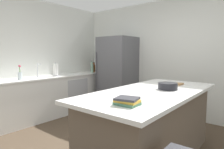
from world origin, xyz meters
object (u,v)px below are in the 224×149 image
at_px(syrup_bottle, 99,68).
at_px(mixing_bowl, 168,86).
at_px(kitchen_island, 152,125).
at_px(cookbook_stack, 127,101).
at_px(whiskey_bottle, 93,68).
at_px(vinegar_bottle, 94,68).
at_px(flower_vase, 20,75).
at_px(cutting_board, 171,83).
at_px(sink_faucet, 38,70).
at_px(paper_towel_roll, 56,70).
at_px(refrigerator, 117,74).
at_px(gin_bottle, 92,68).

height_order(syrup_bottle, mixing_bowl, syrup_bottle).
bearing_deg(kitchen_island, cookbook_stack, -78.82).
xyz_separation_m(whiskey_bottle, mixing_bowl, (2.73, -1.36, -0.03)).
bearing_deg(vinegar_bottle, flower_vase, -88.48).
height_order(whiskey_bottle, cutting_board, whiskey_bottle).
bearing_deg(mixing_bowl, cookbook_stack, -87.95).
distance_m(mixing_bowl, cutting_board, 0.52).
height_order(sink_faucet, paper_towel_roll, paper_towel_roll).
bearing_deg(refrigerator, syrup_bottle, 168.51).
bearing_deg(flower_vase, sink_faucet, 102.17).
distance_m(vinegar_bottle, mixing_bowl, 3.13).
bearing_deg(flower_vase, gin_bottle, 89.25).
xyz_separation_m(syrup_bottle, cookbook_stack, (2.74, -2.53, -0.05)).
height_order(refrigerator, gin_bottle, refrigerator).
bearing_deg(whiskey_bottle, sink_faucet, -93.11).
distance_m(refrigerator, cutting_board, 1.97).
relative_size(cookbook_stack, mixing_bowl, 0.93).
relative_size(vinegar_bottle, cookbook_stack, 1.11).
bearing_deg(gin_bottle, cookbook_stack, -39.65).
bearing_deg(paper_towel_roll, refrigerator, 57.00).
height_order(flower_vase, cookbook_stack, flower_vase).
distance_m(kitchen_island, whiskey_bottle, 3.08).
distance_m(sink_faucet, gin_bottle, 1.51).
xyz_separation_m(paper_towel_roll, syrup_bottle, (0.02, 1.40, -0.02)).
bearing_deg(whiskey_bottle, kitchen_island, -30.80).
bearing_deg(cutting_board, kitchen_island, -87.48).
xyz_separation_m(refrigerator, flower_vase, (-0.81, -2.05, 0.10)).
xyz_separation_m(paper_towel_roll, cookbook_stack, (2.75, -1.13, -0.07)).
distance_m(paper_towel_roll, whiskey_bottle, 1.22).
bearing_deg(mixing_bowl, sink_faucet, -175.20).
distance_m(paper_towel_roll, gin_bottle, 1.13).
relative_size(kitchen_island, cookbook_stack, 9.45).
bearing_deg(kitchen_island, paper_towel_roll, 172.66).
xyz_separation_m(refrigerator, vinegar_bottle, (-0.87, 0.06, 0.10)).
height_order(sink_faucet, whiskey_bottle, sink_faucet).
bearing_deg(refrigerator, cookbook_stack, -50.66).
distance_m(kitchen_island, vinegar_bottle, 3.16).
xyz_separation_m(kitchen_island, paper_towel_roll, (-2.60, 0.33, 0.56)).
bearing_deg(paper_towel_roll, syrup_bottle, 89.36).
bearing_deg(cutting_board, paper_towel_roll, -172.03).
xyz_separation_m(paper_towel_roll, whiskey_bottle, (-0.01, 1.22, -0.03)).
bearing_deg(vinegar_bottle, whiskey_bottle, -60.39).
height_order(sink_faucet, vinegar_bottle, sink_faucet).
height_order(flower_vase, whiskey_bottle, flower_vase).
height_order(mixing_bowl, cutting_board, mixing_bowl).
distance_m(refrigerator, cookbook_stack, 3.07).
height_order(kitchen_island, sink_faucet, sink_faucet).
distance_m(kitchen_island, flower_vase, 2.69).
distance_m(kitchen_island, cutting_board, 0.84).
bearing_deg(paper_towel_roll, cutting_board, 7.97).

